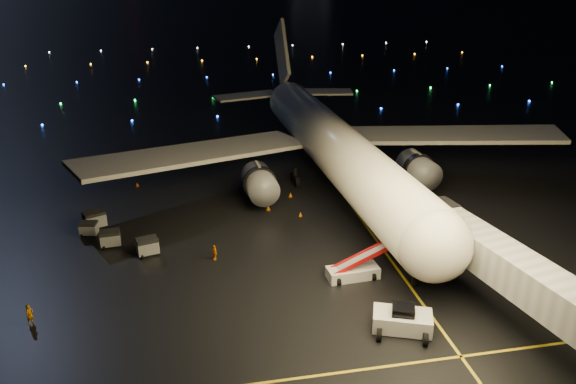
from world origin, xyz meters
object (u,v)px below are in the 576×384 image
baggage_cart_1 (89,229)px  baggage_cart_3 (110,239)px  belt_loader (353,262)px  crew_a (30,314)px  crew_c (214,252)px  baggage_cart_0 (147,246)px  baggage_cart_2 (95,220)px  pushback_tug (403,318)px  airliner (326,111)px

baggage_cart_1 → baggage_cart_3: (2.51, -3.03, 0.10)m
belt_loader → crew_a: 27.83m
crew_c → baggage_cart_0: 6.90m
belt_loader → baggage_cart_1: 28.70m
crew_c → baggage_cart_0: (-6.50, 2.32, 0.09)m
baggage_cart_2 → crew_c: bearing=-62.5°
pushback_tug → baggage_cart_3: pushback_tug is taller
baggage_cart_0 → baggage_cart_3: 4.58m
baggage_cart_3 → baggage_cart_1: bearing=123.7°
pushback_tug → baggage_cart_0: 26.23m
crew_c → crew_a: bearing=-84.0°
belt_loader → crew_a: belt_loader is taller
baggage_cart_0 → baggage_cart_2: baggage_cart_2 is taller
crew_a → baggage_cart_0: (8.89, 10.07, 0.00)m
baggage_cart_1 → pushback_tug: bearing=-29.2°
crew_c → baggage_cart_1: 15.05m
pushback_tug → baggage_cart_1: 34.65m
crew_a → baggage_cart_1: size_ratio=0.99×
baggage_cart_0 → baggage_cart_3: bearing=131.7°
belt_loader → baggage_cart_2: belt_loader is taller
airliner → baggage_cart_0: (-22.72, -17.43, -8.25)m
baggage_cart_1 → crew_c: bearing=-21.2°
pushback_tug → baggage_cart_3: 30.79m
baggage_cart_3 → pushback_tug: bearing=-44.2°
crew_a → baggage_cart_3: crew_a is taller
crew_a → crew_c: bearing=-25.9°
belt_loader → crew_c: size_ratio=4.45×
baggage_cart_1 → baggage_cart_3: 3.94m
airliner → belt_loader: (-3.86, -25.59, -7.43)m
crew_a → baggage_cart_1: bearing=28.0°
baggage_cart_3 → belt_loader: bearing=-31.2°
crew_a → baggage_cart_3: (5.07, 12.60, -0.03)m
crew_c → baggage_cart_1: crew_c is taller
pushback_tug → crew_c: pushback_tug is taller
airliner → baggage_cart_1: (-29.05, -11.87, -8.38)m
baggage_cart_0 → crew_a: bearing=-146.3°
baggage_cart_1 → baggage_cart_2: bearing=87.6°
airliner → crew_a: (-31.61, -27.50, -8.26)m
crew_c → baggage_cart_1: (-12.83, 7.87, -0.04)m
baggage_cart_0 → belt_loader: bearing=-38.3°
baggage_cart_2 → baggage_cart_3: baggage_cart_2 is taller
airliner → baggage_cart_3: airliner is taller
pushback_tug → airliner: bearing=106.8°
airliner → baggage_cart_2: airliner is taller
airliner → crew_c: size_ratio=40.85×
baggage_cart_0 → baggage_cart_3: (-3.82, 2.53, -0.03)m
airliner → belt_loader: airliner is taller
crew_a → belt_loader: bearing=-48.7°
airliner → pushback_tug: size_ratio=13.96×
baggage_cart_3 → crew_a: bearing=-117.9°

